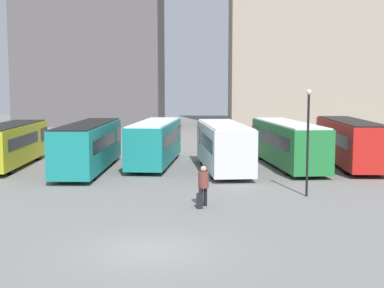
{
  "coord_description": "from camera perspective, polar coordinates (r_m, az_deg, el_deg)",
  "views": [
    {
      "loc": [
        2.01,
        -17.32,
        5.49
      ],
      "look_at": [
        1.03,
        11.7,
        2.29
      ],
      "focal_mm": 50.0,
      "sensor_mm": 36.0,
      "label": 1
    }
  ],
  "objects": [
    {
      "name": "ground_plane",
      "position": [
        18.28,
        -4.57,
        -11.22
      ],
      "size": [
        160.0,
        160.0,
        0.0
      ],
      "primitive_type": "plane",
      "color": "slate"
    },
    {
      "name": "building_block_left",
      "position": [
        77.01,
        -10.78,
        14.16
      ],
      "size": [
        19.48,
        10.41,
        32.38
      ],
      "color": "#5B5656",
      "rests_on": "ground_plane"
    },
    {
      "name": "bus_0",
      "position": [
        38.24,
        -18.83,
        0.06
      ],
      "size": [
        3.0,
        10.2,
        2.87
      ],
      "rotation": [
        0.0,
        0.0,
        1.62
      ],
      "color": "gold",
      "rests_on": "ground_plane"
    },
    {
      "name": "bus_1",
      "position": [
        35.11,
        -10.91,
        -0.07
      ],
      "size": [
        2.57,
        11.1,
        3.07
      ],
      "rotation": [
        0.0,
        0.0,
        1.58
      ],
      "color": "#19847F",
      "rests_on": "ground_plane"
    },
    {
      "name": "bus_2",
      "position": [
        37.1,
        -3.92,
        0.3
      ],
      "size": [
        3.0,
        10.23,
        3.0
      ],
      "rotation": [
        0.0,
        0.0,
        1.51
      ],
      "color": "#19847F",
      "rests_on": "ground_plane"
    },
    {
      "name": "bus_3",
      "position": [
        34.47,
        3.36,
        -0.12
      ],
      "size": [
        3.63,
        9.79,
        3.05
      ],
      "rotation": [
        0.0,
        0.0,
        1.69
      ],
      "color": "silver",
      "rests_on": "ground_plane"
    },
    {
      "name": "bus_4",
      "position": [
        36.81,
        10.11,
        0.18
      ],
      "size": [
        3.96,
        11.33,
        3.01
      ],
      "rotation": [
        0.0,
        0.0,
        1.71
      ],
      "color": "#237A38",
      "rests_on": "ground_plane"
    },
    {
      "name": "bus_5",
      "position": [
        37.97,
        16.45,
        0.3
      ],
      "size": [
        2.47,
        10.83,
        3.12
      ],
      "rotation": [
        0.0,
        0.0,
        1.57
      ],
      "color": "red",
      "rests_on": "ground_plane"
    },
    {
      "name": "traveler",
      "position": [
        24.37,
        1.23,
        -4.09
      ],
      "size": [
        0.55,
        0.55,
        1.85
      ],
      "rotation": [
        0.0,
        0.0,
        1.75
      ],
      "color": "black",
      "rests_on": "ground_plane"
    },
    {
      "name": "suitcase",
      "position": [
        24.04,
        0.81,
        -6.08
      ],
      "size": [
        0.29,
        0.38,
        0.98
      ],
      "rotation": [
        0.0,
        0.0,
        1.75
      ],
      "color": "black",
      "rests_on": "ground_plane"
    },
    {
      "name": "lamp_post_1",
      "position": [
        26.83,
        12.27,
        1.12
      ],
      "size": [
        0.28,
        0.28,
        5.3
      ],
      "color": "black",
      "rests_on": "ground_plane"
    }
  ]
}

